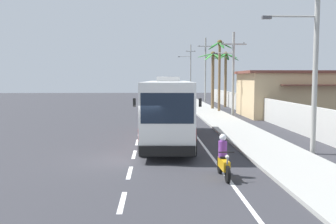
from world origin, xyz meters
TOP-DOWN VIEW (x-y plane):
  - ground_plane at (0.00, 0.00)m, footprint 160.00×160.00m
  - sidewalk_kerb at (6.80, 10.00)m, footprint 3.20×90.00m
  - lane_markings at (2.20, 14.44)m, footprint 3.79×71.00m
  - boundary_wall at (10.60, 14.00)m, footprint 0.24×60.00m
  - coach_bus_foreground at (1.78, 5.12)m, footprint 3.26×12.38m
  - motorcycle_beside_bus at (3.49, -3.14)m, footprint 0.56×1.96m
  - utility_pole_nearest at (8.52, 1.06)m, footprint 3.66×0.24m
  - utility_pole_mid at (8.75, 20.76)m, footprint 3.30×0.24m
  - utility_pole_far at (8.74, 40.45)m, footprint 2.33×0.24m
  - utility_pole_distant at (8.35, 60.14)m, footprint 3.55×0.24m
  - palm_nearest at (10.05, 31.33)m, footprint 3.68×3.40m
  - palm_second at (7.99, 23.96)m, footprint 2.63×2.83m
  - palm_third at (7.84, 27.40)m, footprint 3.69×3.50m
  - roadside_building at (17.13, 19.23)m, footprint 15.93×8.08m

SIDE VIEW (x-z plane):
  - ground_plane at x=0.00m, z-range 0.00..0.00m
  - lane_markings at x=2.20m, z-range 0.00..0.01m
  - sidewalk_kerb at x=6.80m, z-range 0.00..0.14m
  - motorcycle_beside_bus at x=3.49m, z-range -0.15..1.44m
  - boundary_wall at x=10.60m, z-range 0.00..1.94m
  - coach_bus_foreground at x=1.78m, z-range 0.08..3.82m
  - roadside_building at x=17.13m, z-range 0.02..4.35m
  - utility_pole_mid at x=8.75m, z-range 0.32..8.49m
  - palm_third at x=7.84m, z-range 1.27..8.02m
  - palm_nearest at x=10.05m, z-range 1.36..8.36m
  - utility_pole_nearest at x=8.52m, z-range 0.29..9.47m
  - utility_pole_far at x=8.74m, z-range 0.21..9.91m
  - palm_second at x=7.99m, z-range 1.57..9.31m
  - utility_pole_distant at x=8.35m, z-range 0.32..10.74m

